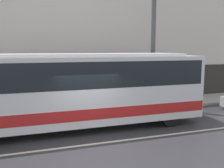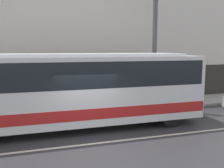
# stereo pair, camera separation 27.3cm
# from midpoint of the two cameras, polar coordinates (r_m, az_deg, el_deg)

# --- Properties ---
(ground_plane) EXTENTS (60.00, 60.00, 0.00)m
(ground_plane) POSITION_cam_midpoint_polar(r_m,az_deg,el_deg) (9.52, -3.64, -13.50)
(ground_plane) COLOR #333338
(sidewalk) EXTENTS (60.00, 2.80, 0.12)m
(sidewalk) POSITION_cam_midpoint_polar(r_m,az_deg,el_deg) (14.57, -8.73, -5.72)
(sidewalk) COLOR #A09E99
(sidewalk) RESTS_ON ground_plane
(building_facade) EXTENTS (60.00, 0.35, 9.39)m
(building_facade) POSITION_cam_midpoint_polar(r_m,az_deg,el_deg) (15.73, -9.95, 11.65)
(building_facade) COLOR silver
(building_facade) RESTS_ON ground_plane
(lane_stripe) EXTENTS (54.00, 0.14, 0.01)m
(lane_stripe) POSITION_cam_midpoint_polar(r_m,az_deg,el_deg) (9.52, -3.64, -13.48)
(lane_stripe) COLOR beige
(lane_stripe) RESTS_ON ground_plane
(transit_bus) EXTENTS (11.72, 2.62, 3.29)m
(transit_bus) POSITION_cam_midpoint_polar(r_m,az_deg,el_deg) (10.99, -8.35, -0.63)
(transit_bus) COLOR silver
(transit_bus) RESTS_ON ground_plane
(utility_pole_near) EXTENTS (0.27, 0.27, 7.76)m
(utility_pole_near) POSITION_cam_midpoint_polar(r_m,az_deg,el_deg) (14.69, 10.26, 9.86)
(utility_pole_near) COLOR #4C4C4F
(utility_pole_near) RESTS_ON sidewalk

